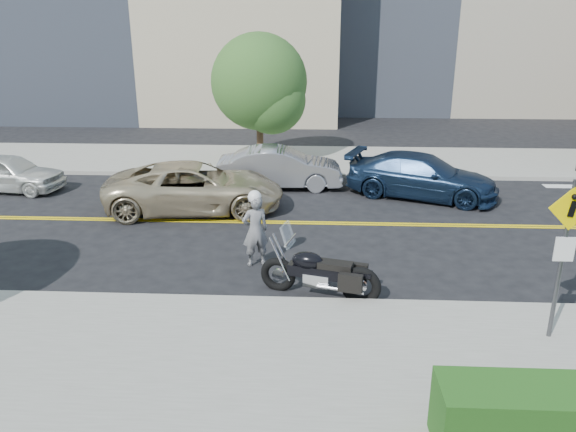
% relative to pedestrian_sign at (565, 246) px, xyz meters
% --- Properties ---
extents(ground_plane, '(120.00, 120.00, 0.00)m').
position_rel_pedestrian_sign_xyz_m(ground_plane, '(-4.20, 6.31, -1.96)').
color(ground_plane, black).
rests_on(ground_plane, ground).
extents(sidewalk_near, '(60.00, 5.00, 0.15)m').
position_rel_pedestrian_sign_xyz_m(sidewalk_near, '(-4.20, -1.19, -1.89)').
color(sidewalk_near, '#9E9B91').
rests_on(sidewalk_near, ground_plane).
extents(sidewalk_far, '(60.00, 5.00, 0.15)m').
position_rel_pedestrian_sign_xyz_m(sidewalk_far, '(-4.20, 13.81, -1.89)').
color(sidewalk_far, '#9E9B91').
rests_on(sidewalk_far, ground_plane).
extents(pedestrian_sign, '(0.78, 0.08, 3.00)m').
position_rel_pedestrian_sign_xyz_m(pedestrian_sign, '(0.00, 0.00, 0.00)').
color(pedestrian_sign, '#4C4C51').
rests_on(pedestrian_sign, sidewalk_near).
extents(motorcyclist, '(0.77, 0.65, 1.90)m').
position_rel_pedestrian_sign_xyz_m(motorcyclist, '(-5.79, 3.26, -1.01)').
color(motorcyclist, '#A1A0A5').
rests_on(motorcyclist, ground).
extents(motorcycle, '(2.70, 1.43, 1.57)m').
position_rel_pedestrian_sign_xyz_m(motorcycle, '(-4.24, 1.71, -1.18)').
color(motorcycle, black).
rests_on(motorcycle, ground).
extents(suv, '(5.72, 3.14, 1.52)m').
position_rel_pedestrian_sign_xyz_m(suv, '(-8.10, 7.28, -1.20)').
color(suv, '#C0AF8C').
rests_on(suv, ground).
extents(parked_car_white, '(3.97, 1.97, 1.30)m').
position_rel_pedestrian_sign_xyz_m(parked_car_white, '(-15.07, 9.11, -1.31)').
color(parked_car_white, silver).
rests_on(parked_car_white, ground).
extents(parked_car_silver, '(4.45, 1.74, 1.44)m').
position_rel_pedestrian_sign_xyz_m(parked_car_silver, '(-5.63, 9.99, -1.24)').
color(parked_car_silver, '#9A9BA1').
rests_on(parked_car_silver, ground).
extents(parked_car_blue, '(5.39, 3.66, 1.45)m').
position_rel_pedestrian_sign_xyz_m(parked_car_blue, '(-0.80, 9.11, -1.24)').
color(parked_car_blue, '#182C49').
rests_on(parked_car_blue, ground).
extents(tree_far_a, '(3.85, 3.85, 5.26)m').
position_rel_pedestrian_sign_xyz_m(tree_far_a, '(-6.68, 13.55, 1.37)').
color(tree_far_a, '#382619').
rests_on(tree_far_a, ground).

